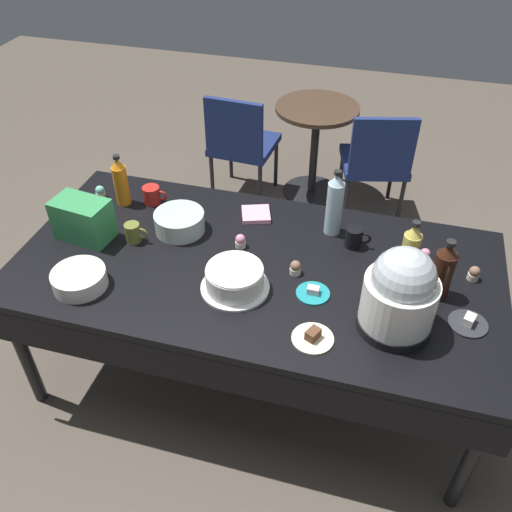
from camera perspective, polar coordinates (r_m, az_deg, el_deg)
ground at (r=3.02m, az=0.00°, el=-11.76°), size 9.00×9.00×0.00m
potluck_table at (r=2.52m, az=0.00°, el=-1.96°), size 2.20×1.10×0.75m
frosted_layer_cake at (r=2.32m, az=-2.23°, el=-2.42°), size 0.30×0.30×0.11m
slow_cooker at (r=2.15m, az=14.85°, el=-3.85°), size 0.30×0.30×0.38m
glass_salad_bowl at (r=2.68m, az=-8.00°, el=3.55°), size 0.24×0.24×0.10m
ceramic_snack_bowl at (r=2.47m, az=-17.99°, el=-2.31°), size 0.23×0.23×0.08m
dessert_plate_cream at (r=2.16m, az=5.96°, el=-8.44°), size 0.17×0.17×0.05m
dessert_plate_teal at (r=2.34m, az=5.98°, el=-3.82°), size 0.15×0.15×0.04m
dessert_plate_charcoal at (r=2.36m, az=21.32°, el=-6.50°), size 0.16×0.16×0.05m
cupcake_lemon at (r=3.02m, az=-15.98°, el=6.46°), size 0.05×0.05×0.07m
cupcake_vanilla at (r=2.57m, az=21.85°, el=-1.71°), size 0.05×0.05×0.07m
cupcake_mint at (r=2.56m, az=-1.64°, el=1.57°), size 0.05×0.05×0.07m
cupcake_berry at (r=2.42m, az=4.14°, el=-1.24°), size 0.05×0.05×0.07m
cupcake_rose at (r=2.59m, az=17.23°, el=0.05°), size 0.05×0.05×0.07m
soda_bottle_ginger_ale at (r=2.36m, az=15.69°, el=-0.04°), size 0.08×0.08×0.33m
soda_bottle_cola at (r=2.37m, az=18.98°, el=-1.46°), size 0.09×0.09×0.29m
soda_bottle_orange_juice at (r=2.89m, az=-13.97°, el=7.55°), size 0.07×0.07×0.28m
soda_bottle_water at (r=2.60m, az=8.22°, el=5.36°), size 0.08×0.08×0.34m
coffee_mug_black at (r=2.59m, az=10.24°, el=1.93°), size 0.12×0.08×0.10m
coffee_mug_olive at (r=2.65m, az=-12.69°, el=2.40°), size 0.11×0.07×0.09m
coffee_mug_red at (r=2.90m, az=-10.81°, el=6.30°), size 0.13×0.09×0.09m
soda_carton at (r=2.71m, az=-17.65°, el=3.68°), size 0.28×0.19×0.20m
paper_napkin_stack at (r=2.77m, az=-0.00°, el=4.38°), size 0.18×0.18×0.02m
maroon_chair_left at (r=4.02m, az=-1.63°, el=11.94°), size 0.47×0.47×0.85m
maroon_chair_right at (r=3.88m, az=12.51°, el=9.88°), size 0.53×0.53×0.85m
round_cafe_table at (r=4.11m, az=6.24°, el=12.48°), size 0.60×0.60×0.72m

